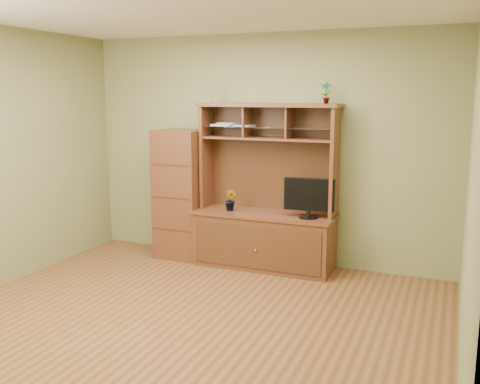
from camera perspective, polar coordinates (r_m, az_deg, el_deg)
The scene contains 8 objects.
room at distance 4.57m, azimuth -5.84°, elevation 2.12°, with size 4.54×4.04×2.74m.
media_hutch at distance 6.25m, azimuth 2.69°, elevation -3.31°, with size 1.66×0.61×1.90m.
monitor at distance 5.94m, azimuth 7.37°, elevation -0.54°, with size 0.56×0.22×0.44m.
orchid_plant at distance 6.26m, azimuth -0.99°, elevation -0.84°, with size 0.15×0.12×0.26m, color #31521C.
top_plant at distance 5.95m, azimuth 9.16°, elevation 10.43°, with size 0.12×0.08×0.24m, color #2A6C26.
reed_diffuser at distance 6.39m, azimuth -2.64°, elevation 10.47°, with size 0.06×0.06×0.28m.
magazines at distance 6.31m, azimuth -0.92°, elevation 7.20°, with size 0.51×0.23×0.04m.
side_cabinet at distance 6.63m, azimuth -6.29°, elevation -0.21°, with size 0.56×0.51×1.58m.
Camera 1 is at (2.14, -3.99, 2.01)m, focal length 40.00 mm.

